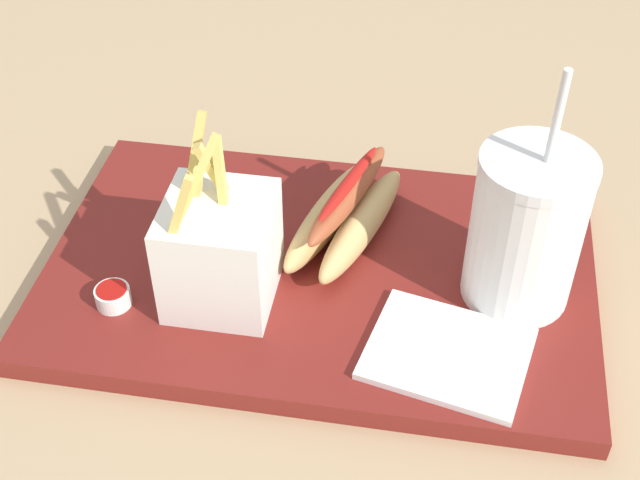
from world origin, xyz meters
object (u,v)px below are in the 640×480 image
Objects in this scene: soda_cup at (526,230)px; ketchup_cup_2 at (113,296)px; hot_dog_1 at (348,214)px; ketchup_cup_1 at (183,212)px; fries_basket at (220,250)px; napkin_stack at (448,353)px.

soda_cup is 7.29× the size of ketchup_cup_2.
soda_cup is 1.24× the size of hot_dog_1.
soda_cup is 7.29× the size of ketchup_cup_1.
fries_basket is at bearing -55.30° from ketchup_cup_1.
fries_basket is at bearing 168.24° from napkin_stack.
hot_dog_1 is 5.88× the size of ketchup_cup_2.
soda_cup is 0.17m from hot_dog_1.
soda_cup is 0.26m from fries_basket.
ketchup_cup_2 is 0.29m from napkin_stack.
fries_basket is 1.34× the size of napkin_stack.
fries_basket is 0.14m from hot_dog_1.
napkin_stack is at bearing -2.40° from ketchup_cup_2.
ketchup_cup_2 is (-0.19, -0.12, -0.02)m from hot_dog_1.
hot_dog_1 reaches higher than napkin_stack.
ketchup_cup_1 is at bearing 124.70° from fries_basket.
ketchup_cup_1 is (-0.16, -0.00, -0.02)m from hot_dog_1.
ketchup_cup_2 is at bearing -162.11° from fries_basket.
hot_dog_1 reaches higher than ketchup_cup_2.
soda_cup is at bearing -8.33° from ketchup_cup_1.
ketchup_cup_1 is 0.12m from ketchup_cup_2.
ketchup_cup_1 is (-0.31, 0.05, -0.06)m from soda_cup.
hot_dog_1 is (0.10, 0.09, -0.02)m from fries_basket.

